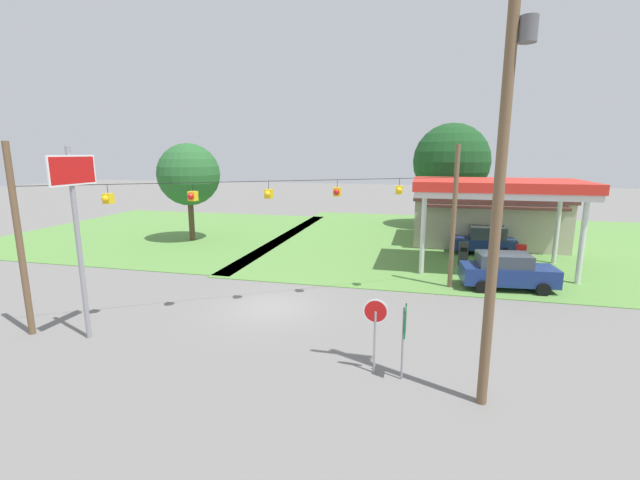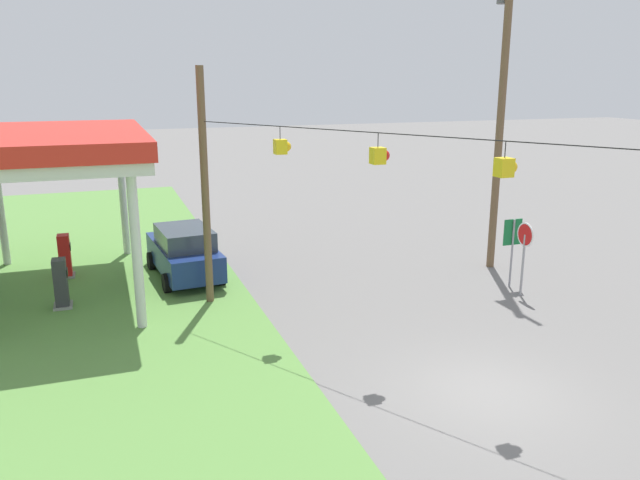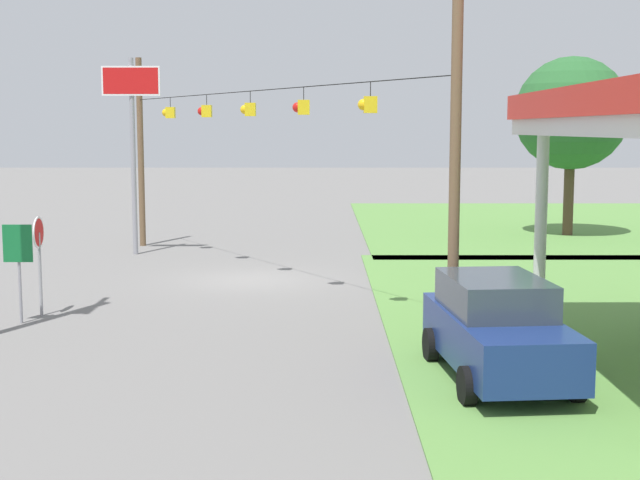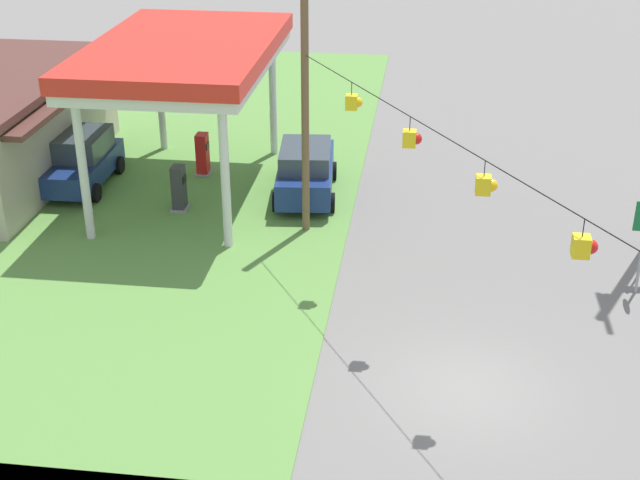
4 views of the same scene
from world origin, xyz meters
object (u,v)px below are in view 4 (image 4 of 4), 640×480
Objects in this scene: gas_station_canopy at (183,57)px; fuel_pump_far at (203,156)px; fuel_pump_near at (179,190)px; car_at_pumps_front at (306,170)px; car_at_pumps_rear at (81,160)px.

gas_station_canopy is 6.02× the size of fuel_pump_far.
gas_station_canopy is at bearing 0.06° from fuel_pump_near.
car_at_pumps_front is (1.82, -4.07, 0.22)m from fuel_pump_near.
car_at_pumps_rear reaches higher than car_at_pumps_front.
car_at_pumps_front reaches higher than fuel_pump_far.
car_at_pumps_rear reaches higher than fuel_pump_near.
car_at_pumps_rear is (-1.56, 4.07, 0.22)m from fuel_pump_far.
fuel_pump_near is 1.00× the size of fuel_pump_far.
car_at_pumps_rear is at bearing 67.19° from fuel_pump_near.
fuel_pump_far is at bearing -0.06° from gas_station_canopy.
car_at_pumps_front is at bearing -109.53° from fuel_pump_far.
fuel_pump_far is (1.63, -0.00, -4.14)m from gas_station_canopy.
gas_station_canopy is 4.45m from fuel_pump_far.
car_at_pumps_rear is at bearing 110.93° from fuel_pump_far.
fuel_pump_near is (-1.63, -0.00, -4.14)m from gas_station_canopy.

